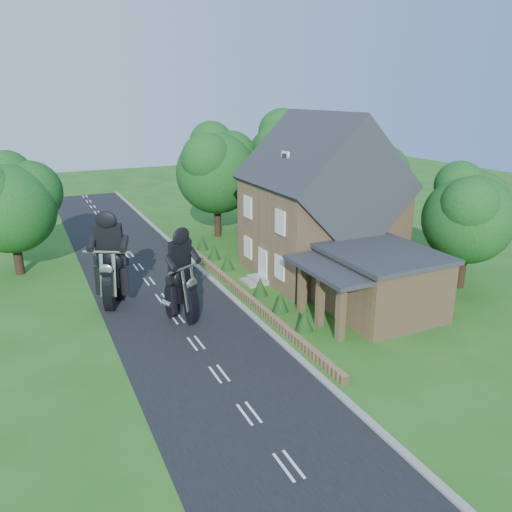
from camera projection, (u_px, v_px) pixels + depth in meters
name	position (u px, v px, depth m)	size (l,w,h in m)	color
ground	(196.00, 343.00, 23.43)	(120.00, 120.00, 0.00)	#235919
road	(196.00, 343.00, 23.43)	(7.00, 80.00, 0.02)	black
kerb	(265.00, 327.00, 24.90)	(0.30, 80.00, 0.12)	gray
garden_wall	(238.00, 289.00, 29.42)	(0.30, 22.00, 0.40)	#9C764F
house	(320.00, 207.00, 31.52)	(9.54, 8.64, 10.24)	#9C764F
annex	(378.00, 282.00, 26.22)	(7.05, 5.94, 3.44)	#9C764F
tree_annex_side	(472.00, 211.00, 29.06)	(5.64, 5.20, 7.48)	black
tree_house_right	(374.00, 181.00, 36.02)	(6.51, 6.00, 8.40)	black
tree_behind_house	(293.00, 157.00, 41.15)	(7.81, 7.20, 10.08)	black
tree_behind_left	(221.00, 166.00, 39.70)	(6.94, 6.40, 9.16)	black
tree_far_road	(16.00, 200.00, 31.26)	(6.08, 5.60, 7.84)	black
shrub_a	(304.00, 320.00, 24.57)	(0.90, 0.90, 1.10)	black
shrub_b	(280.00, 302.00, 26.71)	(0.90, 0.90, 1.10)	black
shrub_c	(260.00, 286.00, 28.86)	(0.90, 0.90, 1.10)	black
shrub_d	(227.00, 262.00, 33.16)	(0.90, 0.90, 1.10)	black
shrub_e	(214.00, 251.00, 35.30)	(0.90, 0.90, 1.10)	black
shrub_f	(202.00, 242.00, 37.45)	(0.90, 0.90, 1.10)	black
motorcycle_lead	(182.00, 307.00, 25.54)	(0.41, 1.61, 1.50)	black
motorcycle_follow	(114.00, 292.00, 27.34)	(0.44, 1.74, 1.62)	black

